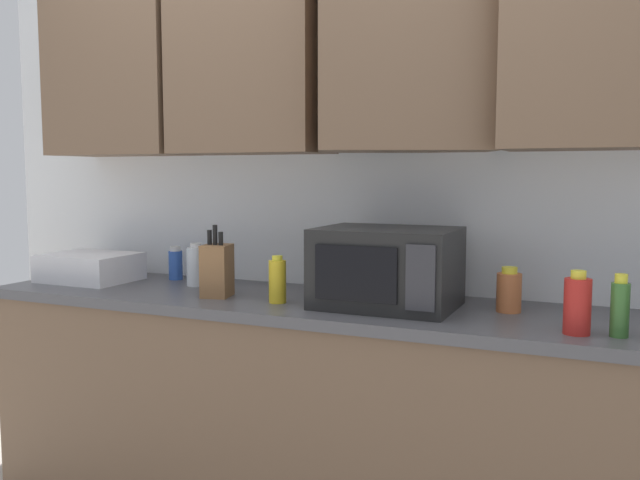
% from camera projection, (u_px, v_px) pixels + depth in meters
% --- Properties ---
extents(wall_back_with_cabinets, '(3.52, 0.56, 2.60)m').
position_uv_depth(wall_back_with_cabinets, '(335.00, 121.00, 2.66)').
color(wall_back_with_cabinets, white).
rests_on(wall_back_with_cabinets, ground_plane).
extents(counter_run, '(2.65, 0.63, 0.90)m').
position_uv_depth(counter_run, '(311.00, 415.00, 2.57)').
color(counter_run, brown).
rests_on(counter_run, ground_plane).
extents(microwave, '(0.48, 0.37, 0.28)m').
position_uv_depth(microwave, '(387.00, 268.00, 2.37)').
color(microwave, black).
rests_on(microwave, counter_run).
extents(dish_rack, '(0.38, 0.30, 0.12)m').
position_uv_depth(dish_rack, '(90.00, 267.00, 2.95)').
color(dish_rack, silver).
rests_on(dish_rack, counter_run).
extents(knife_block, '(0.12, 0.14, 0.28)m').
position_uv_depth(knife_block, '(217.00, 270.00, 2.57)').
color(knife_block, brown).
rests_on(knife_block, counter_run).
extents(bottle_clear_tall, '(0.08, 0.08, 0.18)m').
position_uv_depth(bottle_clear_tall, '(196.00, 266.00, 2.83)').
color(bottle_clear_tall, silver).
rests_on(bottle_clear_tall, counter_run).
extents(bottle_blue_cleaner, '(0.06, 0.06, 0.15)m').
position_uv_depth(bottle_blue_cleaner, '(176.00, 264.00, 2.99)').
color(bottle_blue_cleaner, '#2D56B7').
rests_on(bottle_blue_cleaner, counter_run).
extents(bottle_yellow_mustard, '(0.06, 0.06, 0.17)m').
position_uv_depth(bottle_yellow_mustard, '(277.00, 281.00, 2.45)').
color(bottle_yellow_mustard, gold).
rests_on(bottle_yellow_mustard, counter_run).
extents(bottle_red_sauce, '(0.08, 0.08, 0.19)m').
position_uv_depth(bottle_red_sauce, '(577.00, 305.00, 1.97)').
color(bottle_red_sauce, red).
rests_on(bottle_red_sauce, counter_run).
extents(bottle_spice_jar, '(0.08, 0.08, 0.15)m').
position_uv_depth(bottle_spice_jar, '(509.00, 291.00, 2.29)').
color(bottle_spice_jar, '#BC6638').
rests_on(bottle_spice_jar, counter_run).
extents(bottle_green_oil, '(0.05, 0.05, 0.18)m').
position_uv_depth(bottle_green_oil, '(620.00, 308.00, 1.94)').
color(bottle_green_oil, '#386B2D').
rests_on(bottle_green_oil, counter_run).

